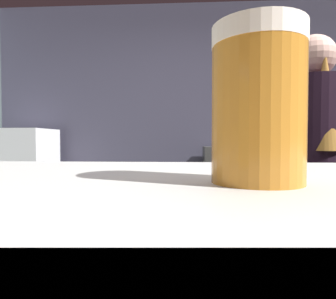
# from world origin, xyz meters

# --- Properties ---
(wall_back) EXTENTS (5.20, 0.10, 2.70)m
(wall_back) POSITION_xyz_m (0.00, 2.20, 1.35)
(wall_back) COLOR #454357
(wall_back) RESTS_ON ground
(prep_counter) EXTENTS (2.10, 0.60, 0.90)m
(prep_counter) POSITION_xyz_m (0.35, 0.74, 0.45)
(prep_counter) COLOR #4F3932
(prep_counter) RESTS_ON ground
(back_shelf) EXTENTS (0.93, 0.36, 1.05)m
(back_shelf) POSITION_xyz_m (0.33, 1.92, 0.53)
(back_shelf) COLOR #3D3D3C
(back_shelf) RESTS_ON ground
(mini_fridge) EXTENTS (0.57, 0.58, 1.24)m
(mini_fridge) POSITION_xyz_m (-2.06, 1.75, 0.62)
(mini_fridge) COLOR white
(mini_fridge) RESTS_ON ground
(bartender) EXTENTS (0.46, 0.53, 1.66)m
(bartender) POSITION_xyz_m (0.32, 0.28, 0.96)
(bartender) COLOR #33303A
(bartender) RESTS_ON ground
(mixing_bowl) EXTENTS (0.17, 0.17, 0.05)m
(mixing_bowl) POSITION_xyz_m (-0.42, 0.65, 0.92)
(mixing_bowl) COLOR silver
(mixing_bowl) RESTS_ON prep_counter
(chefs_knife) EXTENTS (0.24, 0.05, 0.01)m
(chefs_knife) POSITION_xyz_m (0.60, 0.69, 0.90)
(chefs_knife) COLOR silver
(chefs_knife) RESTS_ON prep_counter
(pint_glass_far) EXTENTS (0.08, 0.08, 0.13)m
(pint_glass_far) POSITION_xyz_m (-0.27, -1.02, 1.15)
(pint_glass_far) COLOR #C57B27
(pint_glass_far) RESTS_ON bar_counter
(bottle_olive_oil) EXTENTS (0.06, 0.06, 0.18)m
(bottle_olive_oil) POSITION_xyz_m (0.37, 1.92, 1.12)
(bottle_olive_oil) COLOR #365195
(bottle_olive_oil) RESTS_ON back_shelf
(bottle_soy) EXTENTS (0.07, 0.07, 0.19)m
(bottle_soy) POSITION_xyz_m (0.49, 1.97, 1.12)
(bottle_soy) COLOR red
(bottle_soy) RESTS_ON back_shelf
(bottle_vinegar) EXTENTS (0.07, 0.07, 0.23)m
(bottle_vinegar) POSITION_xyz_m (0.65, 1.91, 1.14)
(bottle_vinegar) COLOR #395C93
(bottle_vinegar) RESTS_ON back_shelf
(bottle_hot_sauce) EXTENTS (0.06, 0.06, 0.20)m
(bottle_hot_sauce) POSITION_xyz_m (0.05, 1.87, 1.13)
(bottle_hot_sauce) COLOR black
(bottle_hot_sauce) RESTS_ON back_shelf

